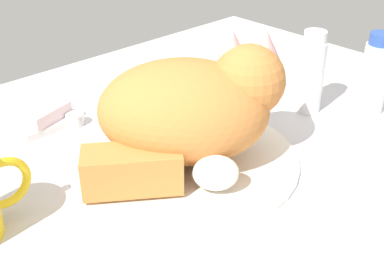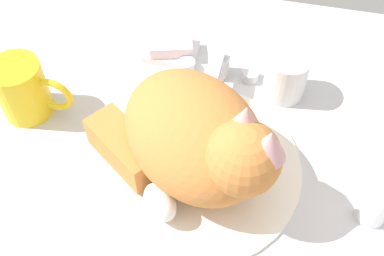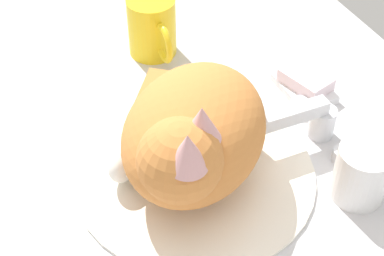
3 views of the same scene
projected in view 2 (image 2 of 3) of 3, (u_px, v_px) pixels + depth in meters
ground_plane at (194, 172)px, 68.92cm from camera, size 110.00×82.50×3.00cm
sink_basin at (194, 164)px, 67.34cm from camera, size 31.04×31.04×1.00cm
faucet at (217, 68)px, 75.75cm from camera, size 13.54×11.76×6.42cm
cat at (198, 139)px, 60.67cm from camera, size 29.79×27.41×16.40cm
coffee_mug at (24, 90)px, 70.46cm from camera, size 11.98×7.63×9.49cm
rinse_cup at (286, 76)px, 73.52cm from camera, size 6.62×6.62×7.47cm
soap_dish at (171, 52)px, 81.45cm from camera, size 9.00×6.40×1.20cm
soap_bar at (171, 45)px, 80.18cm from camera, size 8.29×6.62×2.02cm
toothpaste_bottle at (384, 192)px, 58.05cm from camera, size 4.14×4.14×13.26cm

